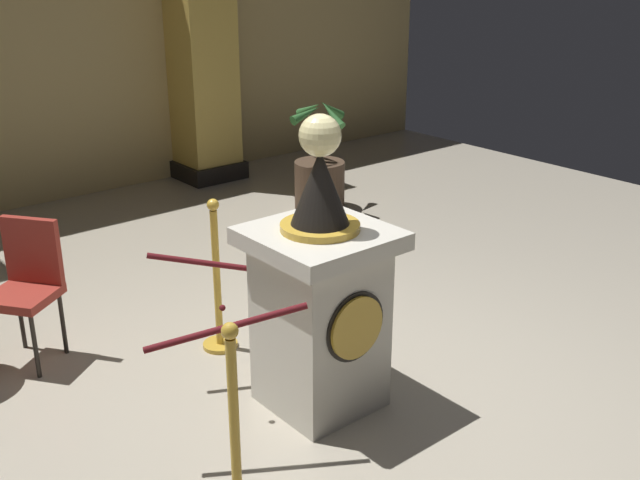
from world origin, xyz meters
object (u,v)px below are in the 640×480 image
(pedestal_clock, at_px, (320,299))
(potted_palm_right, at_px, (320,178))
(cafe_chair_red, at_px, (27,279))
(stanchion_far, at_px, (235,449))
(stanchion_near, at_px, (218,297))

(pedestal_clock, distance_m, potted_palm_right, 3.71)
(cafe_chair_red, bearing_deg, stanchion_far, -84.75)
(stanchion_near, xyz_separation_m, stanchion_far, (-0.82, -1.44, -0.02))
(stanchion_near, distance_m, potted_palm_right, 3.10)
(pedestal_clock, relative_size, cafe_chair_red, 1.84)
(stanchion_near, relative_size, cafe_chair_red, 1.12)
(pedestal_clock, height_order, stanchion_near, pedestal_clock)
(cafe_chair_red, bearing_deg, stanchion_near, -33.67)
(stanchion_near, relative_size, stanchion_far, 1.05)
(stanchion_far, bearing_deg, potted_palm_right, 45.36)
(stanchion_near, bearing_deg, pedestal_clock, -84.04)
(stanchion_near, relative_size, potted_palm_right, 0.91)
(potted_palm_right, xyz_separation_m, cafe_chair_red, (-3.48, -1.20, 0.24))
(stanchion_far, xyz_separation_m, potted_palm_right, (3.28, 3.32, -0.03))
(potted_palm_right, distance_m, cafe_chair_red, 3.69)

